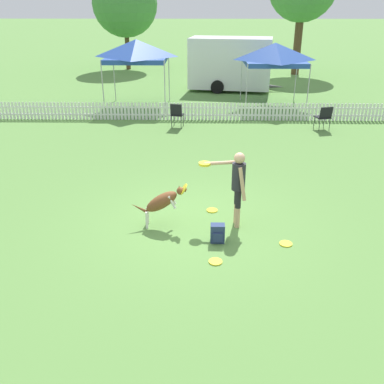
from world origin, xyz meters
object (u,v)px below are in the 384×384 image
at_px(backpack_on_grass, 218,233).
at_px(canopy_tent_main, 275,54).
at_px(canopy_tent_secondary, 136,50).
at_px(frisbee_midfield, 215,262).
at_px(tree_left_grove, 125,4).
at_px(leaping_dog, 162,201).
at_px(frisbee_near_dog, 286,244).
at_px(equipment_trailer, 230,63).
at_px(folding_chair_blue_left, 177,113).
at_px(handler_person, 237,181).
at_px(frisbee_near_handler, 212,210).
at_px(folding_chair_center, 324,116).

xyz_separation_m(backpack_on_grass, canopy_tent_main, (2.90, 12.23, 2.12)).
bearing_deg(canopy_tent_secondary, frisbee_midfield, -76.30).
distance_m(backpack_on_grass, tree_left_grove, 24.80).
bearing_deg(leaping_dog, frisbee_near_dog, 71.46).
distance_m(frisbee_midfield, canopy_tent_secondary, 13.27).
bearing_deg(canopy_tent_main, equipment_trailer, 113.30).
bearing_deg(folding_chair_blue_left, handler_person, 113.29).
distance_m(leaping_dog, frisbee_near_dog, 2.67).
relative_size(handler_person, equipment_trailer, 0.32).
height_order(backpack_on_grass, equipment_trailer, equipment_trailer).
height_order(frisbee_near_handler, equipment_trailer, equipment_trailer).
bearing_deg(canopy_tent_main, leaping_dog, -109.29).
height_order(canopy_tent_secondary, tree_left_grove, tree_left_grove).
distance_m(frisbee_near_handler, canopy_tent_main, 11.48).
height_order(handler_person, frisbee_near_handler, handler_person).
bearing_deg(tree_left_grove, folding_chair_blue_left, -74.62).
height_order(folding_chair_center, tree_left_grove, tree_left_grove).
distance_m(handler_person, frisbee_midfield, 1.84).
height_order(frisbee_midfield, canopy_tent_main, canopy_tent_main).
height_order(frisbee_midfield, canopy_tent_secondary, canopy_tent_secondary).
distance_m(canopy_tent_main, canopy_tent_secondary, 6.06).
bearing_deg(folding_chair_center, leaping_dog, 40.47).
xyz_separation_m(canopy_tent_main, tree_left_grove, (-8.38, 11.60, 1.97)).
bearing_deg(leaping_dog, equipment_trailer, 169.10).
distance_m(backpack_on_grass, canopy_tent_secondary, 12.55).
bearing_deg(canopy_tent_secondary, backpack_on_grass, -75.21).
xyz_separation_m(canopy_tent_secondary, tree_left_grove, (-2.32, 11.90, 1.81)).
xyz_separation_m(handler_person, backpack_on_grass, (-0.40, -0.73, -0.84)).
bearing_deg(tree_left_grove, frisbee_near_handler, -76.47).
bearing_deg(frisbee_midfield, folding_chair_center, 64.46).
xyz_separation_m(leaping_dog, canopy_tent_secondary, (-2.01, 11.27, 1.89)).
bearing_deg(tree_left_grove, equipment_trailer, -49.02).
xyz_separation_m(frisbee_near_dog, folding_chair_blue_left, (-2.60, 8.53, 0.55)).
xyz_separation_m(backpack_on_grass, equipment_trailer, (1.23, 16.12, 1.23)).
relative_size(frisbee_midfield, backpack_on_grass, 0.66).
bearing_deg(canopy_tent_secondary, canopy_tent_main, 2.84).
xyz_separation_m(frisbee_near_handler, tree_left_grove, (-5.40, 22.45, 4.27)).
bearing_deg(frisbee_near_handler, leaping_dog, -145.87).
bearing_deg(folding_chair_center, handler_person, 48.78).
bearing_deg(tree_left_grove, folding_chair_center, -58.11).
bearing_deg(handler_person, frisbee_near_dog, -132.08).
relative_size(backpack_on_grass, canopy_tent_main, 0.14).
bearing_deg(equipment_trailer, leaping_dog, -89.43).
bearing_deg(canopy_tent_main, frisbee_midfield, -102.88).
height_order(frisbee_near_handler, backpack_on_grass, backpack_on_grass).
distance_m(frisbee_midfield, backpack_on_grass, 0.76).
bearing_deg(canopy_tent_secondary, leaping_dog, -79.91).
bearing_deg(canopy_tent_secondary, equipment_trailer, 43.70).
relative_size(canopy_tent_main, equipment_trailer, 0.54).
xyz_separation_m(equipment_trailer, tree_left_grove, (-6.70, 7.72, 2.86)).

